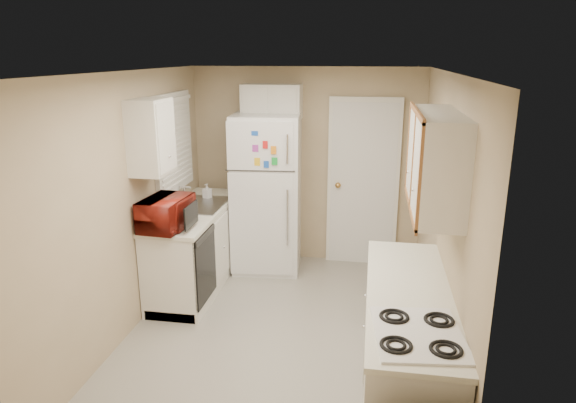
# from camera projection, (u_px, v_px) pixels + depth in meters

# --- Properties ---
(floor) EXTENTS (3.80, 3.80, 0.00)m
(floor) POSITION_uv_depth(u_px,v_px,m) (279.00, 332.00, 4.87)
(floor) COLOR #AEAAA0
(floor) RESTS_ON ground
(ceiling) EXTENTS (3.80, 3.80, 0.00)m
(ceiling) POSITION_uv_depth(u_px,v_px,m) (278.00, 72.00, 4.20)
(ceiling) COLOR white
(ceiling) RESTS_ON floor
(wall_left) EXTENTS (3.80, 3.80, 0.00)m
(wall_left) POSITION_uv_depth(u_px,v_px,m) (130.00, 204.00, 4.75)
(wall_left) COLOR tan
(wall_left) RESTS_ON floor
(wall_right) EXTENTS (3.80, 3.80, 0.00)m
(wall_right) POSITION_uv_depth(u_px,v_px,m) (442.00, 220.00, 4.32)
(wall_right) COLOR tan
(wall_right) RESTS_ON floor
(wall_back) EXTENTS (2.80, 2.80, 0.00)m
(wall_back) POSITION_uv_depth(u_px,v_px,m) (306.00, 167.00, 6.34)
(wall_back) COLOR tan
(wall_back) RESTS_ON floor
(wall_front) EXTENTS (2.80, 2.80, 0.00)m
(wall_front) POSITION_uv_depth(u_px,v_px,m) (215.00, 316.00, 2.74)
(wall_front) COLOR tan
(wall_front) RESTS_ON floor
(left_counter) EXTENTS (0.60, 1.80, 0.90)m
(left_counter) POSITION_uv_depth(u_px,v_px,m) (197.00, 247.00, 5.77)
(left_counter) COLOR silver
(left_counter) RESTS_ON floor
(dishwasher) EXTENTS (0.03, 0.58, 0.72)m
(dishwasher) POSITION_uv_depth(u_px,v_px,m) (205.00, 266.00, 5.14)
(dishwasher) COLOR black
(dishwasher) RESTS_ON floor
(sink) EXTENTS (0.54, 0.74, 0.16)m
(sink) POSITION_uv_depth(u_px,v_px,m) (200.00, 208.00, 5.80)
(sink) COLOR gray
(sink) RESTS_ON left_counter
(microwave) EXTENTS (0.58, 0.35, 0.37)m
(microwave) POSITION_uv_depth(u_px,v_px,m) (166.00, 214.00, 4.97)
(microwave) COLOR maroon
(microwave) RESTS_ON left_counter
(soap_bottle) EXTENTS (0.10, 0.11, 0.18)m
(soap_bottle) POSITION_uv_depth(u_px,v_px,m) (207.00, 190.00, 6.01)
(soap_bottle) COLOR beige
(soap_bottle) RESTS_ON left_counter
(window_blinds) EXTENTS (0.10, 0.98, 1.08)m
(window_blinds) POSITION_uv_depth(u_px,v_px,m) (174.00, 143.00, 5.63)
(window_blinds) COLOR silver
(window_blinds) RESTS_ON wall_left
(upper_cabinet_left) EXTENTS (0.30, 0.45, 0.70)m
(upper_cabinet_left) POSITION_uv_depth(u_px,v_px,m) (151.00, 137.00, 4.77)
(upper_cabinet_left) COLOR silver
(upper_cabinet_left) RESTS_ON wall_left
(refrigerator) EXTENTS (0.83, 0.81, 1.88)m
(refrigerator) POSITION_uv_depth(u_px,v_px,m) (267.00, 193.00, 6.14)
(refrigerator) COLOR silver
(refrigerator) RESTS_ON floor
(cabinet_over_fridge) EXTENTS (0.70, 0.30, 0.40)m
(cabinet_over_fridge) POSITION_uv_depth(u_px,v_px,m) (272.00, 102.00, 6.03)
(cabinet_over_fridge) COLOR silver
(cabinet_over_fridge) RESTS_ON wall_back
(interior_door) EXTENTS (0.86, 0.06, 2.08)m
(interior_door) POSITION_uv_depth(u_px,v_px,m) (363.00, 184.00, 6.24)
(interior_door) COLOR silver
(interior_door) RESTS_ON floor
(right_counter) EXTENTS (0.60, 2.00, 0.90)m
(right_counter) POSITION_uv_depth(u_px,v_px,m) (405.00, 346.00, 3.81)
(right_counter) COLOR silver
(right_counter) RESTS_ON floor
(upper_cabinet_right) EXTENTS (0.30, 1.20, 0.70)m
(upper_cabinet_right) POSITION_uv_depth(u_px,v_px,m) (436.00, 161.00, 3.70)
(upper_cabinet_right) COLOR silver
(upper_cabinet_right) RESTS_ON wall_right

